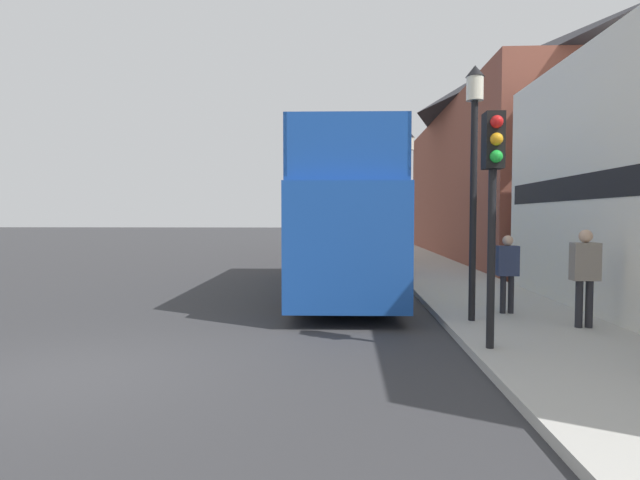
{
  "coord_description": "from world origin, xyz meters",
  "views": [
    {
      "loc": [
        3.72,
        -6.47,
        2.16
      ],
      "look_at": [
        3.07,
        6.9,
        1.54
      ],
      "focal_mm": 28.0,
      "sensor_mm": 36.0,
      "label": 1
    }
  ],
  "objects_px": {
    "tour_bus": "(342,227)",
    "parked_car_ahead_of_bus": "(361,248)",
    "traffic_signal": "(493,176)",
    "lamp_post_nearest": "(474,147)",
    "lamp_post_second": "(409,176)",
    "pedestrian_third": "(507,266)",
    "pedestrian_second": "(585,269)",
    "lamp_post_third": "(391,191)"
  },
  "relations": [
    {
      "from": "tour_bus",
      "to": "parked_car_ahead_of_bus",
      "type": "height_order",
      "value": "tour_bus"
    },
    {
      "from": "traffic_signal",
      "to": "lamp_post_nearest",
      "type": "height_order",
      "value": "lamp_post_nearest"
    },
    {
      "from": "parked_car_ahead_of_bus",
      "to": "lamp_post_second",
      "type": "bearing_deg",
      "value": -68.77
    },
    {
      "from": "parked_car_ahead_of_bus",
      "to": "lamp_post_second",
      "type": "height_order",
      "value": "lamp_post_second"
    },
    {
      "from": "pedestrian_third",
      "to": "lamp_post_second",
      "type": "distance_m",
      "value": 8.42
    },
    {
      "from": "parked_car_ahead_of_bus",
      "to": "pedestrian_second",
      "type": "bearing_deg",
      "value": -73.98
    },
    {
      "from": "traffic_signal",
      "to": "lamp_post_second",
      "type": "height_order",
      "value": "lamp_post_second"
    },
    {
      "from": "parked_car_ahead_of_bus",
      "to": "lamp_post_nearest",
      "type": "relative_size",
      "value": 0.92
    },
    {
      "from": "parked_car_ahead_of_bus",
      "to": "pedestrian_second",
      "type": "height_order",
      "value": "pedestrian_second"
    },
    {
      "from": "tour_bus",
      "to": "lamp_post_third",
      "type": "relative_size",
      "value": 2.01
    },
    {
      "from": "pedestrian_second",
      "to": "parked_car_ahead_of_bus",
      "type": "bearing_deg",
      "value": 104.64
    },
    {
      "from": "pedestrian_third",
      "to": "lamp_post_nearest",
      "type": "bearing_deg",
      "value": -140.12
    },
    {
      "from": "pedestrian_third",
      "to": "lamp_post_nearest",
      "type": "height_order",
      "value": "lamp_post_nearest"
    },
    {
      "from": "tour_bus",
      "to": "pedestrian_third",
      "type": "bearing_deg",
      "value": -49.69
    },
    {
      "from": "pedestrian_second",
      "to": "lamp_post_second",
      "type": "distance_m",
      "value": 9.79
    },
    {
      "from": "lamp_post_third",
      "to": "traffic_signal",
      "type": "bearing_deg",
      "value": -90.82
    },
    {
      "from": "lamp_post_nearest",
      "to": "lamp_post_second",
      "type": "height_order",
      "value": "lamp_post_second"
    },
    {
      "from": "tour_bus",
      "to": "traffic_signal",
      "type": "height_order",
      "value": "tour_bus"
    },
    {
      "from": "pedestrian_second",
      "to": "lamp_post_second",
      "type": "height_order",
      "value": "lamp_post_second"
    },
    {
      "from": "parked_car_ahead_of_bus",
      "to": "traffic_signal",
      "type": "relative_size",
      "value": 1.25
    },
    {
      "from": "parked_car_ahead_of_bus",
      "to": "pedestrian_third",
      "type": "bearing_deg",
      "value": -76.7
    },
    {
      "from": "pedestrian_second",
      "to": "traffic_signal",
      "type": "relative_size",
      "value": 0.5
    },
    {
      "from": "tour_bus",
      "to": "parked_car_ahead_of_bus",
      "type": "bearing_deg",
      "value": 82.76
    },
    {
      "from": "pedestrian_third",
      "to": "lamp_post_second",
      "type": "xyz_separation_m",
      "value": [
        -1.02,
        7.96,
        2.52
      ]
    },
    {
      "from": "pedestrian_third",
      "to": "lamp_post_second",
      "type": "height_order",
      "value": "lamp_post_second"
    },
    {
      "from": "pedestrian_third",
      "to": "traffic_signal",
      "type": "relative_size",
      "value": 0.45
    },
    {
      "from": "traffic_signal",
      "to": "lamp_post_third",
      "type": "distance_m",
      "value": 19.57
    },
    {
      "from": "pedestrian_third",
      "to": "lamp_post_third",
      "type": "height_order",
      "value": "lamp_post_third"
    },
    {
      "from": "pedestrian_second",
      "to": "lamp_post_nearest",
      "type": "distance_m",
      "value": 3.01
    },
    {
      "from": "pedestrian_second",
      "to": "pedestrian_third",
      "type": "distance_m",
      "value": 1.63
    },
    {
      "from": "pedestrian_third",
      "to": "lamp_post_nearest",
      "type": "relative_size",
      "value": 0.33
    },
    {
      "from": "lamp_post_nearest",
      "to": "lamp_post_third",
      "type": "xyz_separation_m",
      "value": [
        0.04,
        17.47,
        0.04
      ]
    },
    {
      "from": "tour_bus",
      "to": "pedestrian_third",
      "type": "height_order",
      "value": "tour_bus"
    },
    {
      "from": "tour_bus",
      "to": "lamp_post_nearest",
      "type": "height_order",
      "value": "lamp_post_nearest"
    },
    {
      "from": "lamp_post_nearest",
      "to": "lamp_post_third",
      "type": "distance_m",
      "value": 17.47
    },
    {
      "from": "traffic_signal",
      "to": "lamp_post_nearest",
      "type": "xyz_separation_m",
      "value": [
        0.24,
        2.09,
        0.73
      ]
    },
    {
      "from": "parked_car_ahead_of_bus",
      "to": "traffic_signal",
      "type": "distance_m",
      "value": 15.42
    },
    {
      "from": "parked_car_ahead_of_bus",
      "to": "traffic_signal",
      "type": "bearing_deg",
      "value": -83.2
    },
    {
      "from": "pedestrian_second",
      "to": "traffic_signal",
      "type": "xyz_separation_m",
      "value": [
        -2.13,
        -1.55,
        1.56
      ]
    },
    {
      "from": "lamp_post_second",
      "to": "traffic_signal",
      "type": "bearing_deg",
      "value": -90.74
    },
    {
      "from": "traffic_signal",
      "to": "lamp_post_nearest",
      "type": "distance_m",
      "value": 2.23
    },
    {
      "from": "tour_bus",
      "to": "lamp_post_nearest",
      "type": "relative_size",
      "value": 2.04
    }
  ]
}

